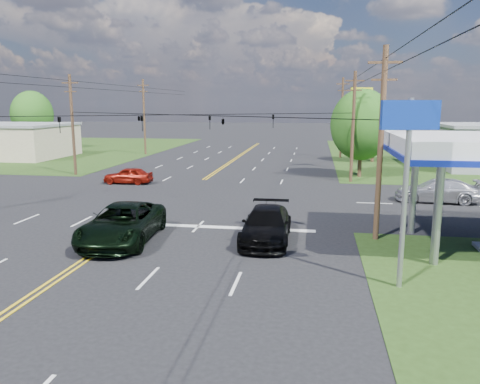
% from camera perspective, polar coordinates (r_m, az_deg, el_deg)
% --- Properties ---
extents(ground, '(280.00, 280.00, 0.00)m').
position_cam_1_polar(ground, '(34.78, -7.47, -0.61)').
color(ground, black).
rests_on(ground, ground).
extents(grass_nw, '(46.00, 48.00, 0.03)m').
position_cam_1_polar(grass_nw, '(78.99, -25.56, 4.74)').
color(grass_nw, '#233912').
rests_on(grass_nw, ground).
extents(stop_bar, '(10.00, 0.50, 0.02)m').
position_cam_1_polar(stop_bar, '(26.03, -1.90, -4.38)').
color(stop_bar, silver).
rests_on(stop_bar, ground).
extents(retail_nw, '(16.00, 11.00, 4.00)m').
position_cam_1_polar(retail_nw, '(67.82, -26.98, 5.51)').
color(retail_nw, tan).
rests_on(retail_nw, ground).
extents(pole_se, '(1.60, 0.28, 9.50)m').
position_cam_1_polar(pole_se, '(23.94, 16.78, 5.81)').
color(pole_se, '#43301C').
rests_on(pole_se, ground).
extents(pole_nw, '(1.60, 0.28, 9.50)m').
position_cam_1_polar(pole_nw, '(47.56, -19.74, 7.85)').
color(pole_nw, '#43301C').
rests_on(pole_nw, ground).
extents(pole_ne, '(1.60, 0.28, 9.50)m').
position_cam_1_polar(pole_ne, '(41.82, 13.61, 7.86)').
color(pole_ne, '#43301C').
rests_on(pole_ne, ground).
extents(pole_left_far, '(1.60, 0.28, 10.00)m').
position_cam_1_polar(pole_left_far, '(64.85, -11.61, 9.07)').
color(pole_left_far, '#43301C').
rests_on(pole_left_far, ground).
extents(pole_right_far, '(1.60, 0.28, 10.00)m').
position_cam_1_polar(pole_right_far, '(60.76, 12.30, 8.95)').
color(pole_right_far, '#43301C').
rests_on(pole_right_far, ground).
extents(span_wire_signals, '(26.00, 18.00, 1.13)m').
position_cam_1_polar(span_wire_signals, '(34.13, -7.71, 9.31)').
color(span_wire_signals, black).
rests_on(span_wire_signals, ground).
extents(power_lines, '(26.04, 100.00, 0.64)m').
position_cam_1_polar(power_lines, '(32.26, -8.89, 13.83)').
color(power_lines, black).
rests_on(power_lines, ground).
extents(tree_right_a, '(5.70, 5.70, 8.18)m').
position_cam_1_polar(tree_right_a, '(44.89, 14.61, 7.93)').
color(tree_right_a, '#43301C').
rests_on(tree_right_a, ground).
extents(tree_right_b, '(4.94, 4.94, 7.09)m').
position_cam_1_polar(tree_right_b, '(57.11, 16.00, 7.73)').
color(tree_right_b, '#43301C').
rests_on(tree_right_b, ground).
extents(tree_far_l, '(6.08, 6.08, 8.72)m').
position_cam_1_polar(tree_far_l, '(77.05, -24.01, 8.62)').
color(tree_far_l, '#43301C').
rests_on(tree_far_l, ground).
extents(pickup_dkgreen, '(3.56, 6.87, 1.85)m').
position_cam_1_polar(pickup_dkgreen, '(23.96, -14.15, -3.75)').
color(pickup_dkgreen, black).
rests_on(pickup_dkgreen, ground).
extents(suv_black, '(2.39, 5.75, 1.66)m').
position_cam_1_polar(suv_black, '(23.39, 3.24, -4.02)').
color(suv_black, black).
rests_on(suv_black, ground).
extents(sedan_red, '(4.19, 1.76, 1.41)m').
position_cam_1_polar(sedan_red, '(41.37, -13.48, 1.98)').
color(sedan_red, maroon).
rests_on(sedan_red, ground).
extents(sedan_far, '(5.78, 2.70, 1.63)m').
position_cam_1_polar(sedan_far, '(35.43, 22.92, 0.17)').
color(sedan_far, silver).
rests_on(sedan_far, ground).
extents(polesign_se, '(2.06, 0.64, 6.98)m').
position_cam_1_polar(polesign_se, '(17.67, 19.83, 5.56)').
color(polesign_se, '#A5A5AA').
rests_on(polesign_se, ground).
extents(polesign_ne, '(2.25, 1.06, 8.41)m').
position_cam_1_polar(polesign_ne, '(49.49, 14.55, 10.17)').
color(polesign_ne, '#A5A5AA').
rests_on(polesign_ne, ground).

